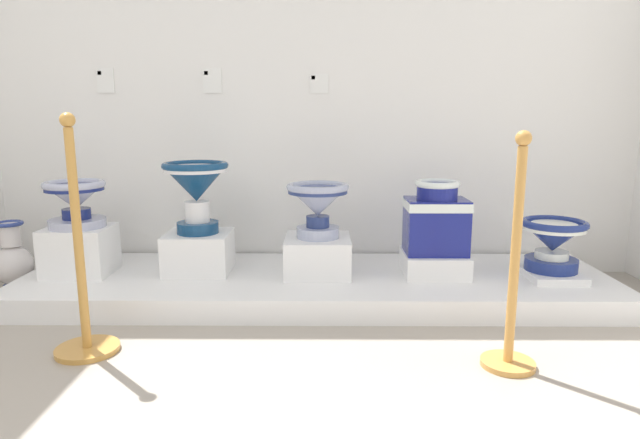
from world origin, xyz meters
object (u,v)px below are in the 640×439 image
Objects in this scene: plinth_block_squat_floral at (80,250)px; plinth_block_tall_cobalt at (318,255)px; info_placard_third at (319,83)px; stanchion_post_near_left at (82,289)px; antique_toilet_broad_patterned at (196,185)px; antique_toilet_squat_floral at (75,199)px; plinth_block_broad_patterned at (199,252)px; stanchion_post_near_right at (513,293)px; plinth_block_rightmost at (550,273)px; antique_toilet_tall_cobalt at (318,202)px; antique_toilet_rightmost at (553,239)px; info_placard_first at (105,80)px; decorative_vase_spare at (13,261)px; info_placard_second at (212,80)px; plinth_block_central_ornate at (434,263)px; antique_toilet_central_ornate at (436,217)px.

plinth_block_tall_cobalt is at bearing 0.63° from plinth_block_squat_floral.
info_placard_third is 1.90m from stanchion_post_near_left.
antique_toilet_broad_patterned is 0.39× the size of stanchion_post_near_left.
antique_toilet_broad_patterned reaches higher than plinth_block_tall_cobalt.
antique_toilet_squat_floral reaches higher than plinth_block_broad_patterned.
plinth_block_rightmost is at bearing 58.54° from stanchion_post_near_right.
stanchion_post_near_left is (-1.03, -0.80, -0.26)m from antique_toilet_tall_cobalt.
antique_toilet_rightmost is at bearing 17.06° from stanchion_post_near_left.
info_placard_first reaches higher than plinth_block_broad_patterned.
antique_toilet_broad_patterned is 0.71m from antique_toilet_tall_cobalt.
stanchion_post_near_right is (0.82, -0.92, -0.23)m from antique_toilet_tall_cobalt.
plinth_block_rightmost is (1.34, -0.07, -0.40)m from antique_toilet_tall_cobalt.
decorative_vase_spare is at bearing 166.94° from antique_toilet_squat_floral.
info_placard_first is at bearing 145.96° from antique_toilet_broad_patterned.
antique_toilet_rightmost reaches higher than plinth_block_rightmost.
antique_toilet_squat_floral is at bearing -13.06° from decorative_vase_spare.
antique_toilet_broad_patterned is 2.66× the size of info_placard_second.
antique_toilet_rightmost is 1.00m from stanchion_post_near_right.
info_placard_third reaches higher than plinth_block_central_ornate.
antique_toilet_rightmost is (2.05, -0.10, 0.11)m from plinth_block_broad_patterned.
stanchion_post_near_left reaches higher than antique_toilet_tall_cobalt.
plinth_block_rightmost is at bearing -2.91° from plinth_block_tall_cobalt.
antique_toilet_rightmost is 1.70m from info_placard_third.
antique_toilet_rightmost is at bearing -1.10° from antique_toilet_squat_floral.
decorative_vase_spare is (-1.18, -0.38, -1.09)m from info_placard_second.
stanchion_post_near_left is (0.34, -1.27, -0.97)m from info_placard_first.
plinth_block_broad_patterned is 0.99× the size of plinth_block_rightmost.
antique_toilet_broad_patterned is at bearing -93.45° from info_placard_second.
plinth_block_central_ornate is 1.89m from stanchion_post_near_left.
decorative_vase_spare reaches higher than plinth_block_broad_patterned.
antique_toilet_squat_floral is 0.94× the size of antique_toilet_tall_cobalt.
antique_toilet_broad_patterned reaches higher than decorative_vase_spare.
stanchion_post_near_right is at bearing -43.07° from info_placard_second.
info_placard_first is (-0.66, 0.44, 0.62)m from antique_toilet_broad_patterned.
plinth_block_squat_floral is 0.34× the size of stanchion_post_near_left.
info_placard_second reaches higher than stanchion_post_near_left.
stanchion_post_near_left is at bearing -111.34° from antique_toilet_broad_patterned.
antique_toilet_broad_patterned is 0.98× the size of antique_toilet_central_ornate.
info_placard_first is at bearing 168.62° from plinth_block_rightmost.
antique_toilet_tall_cobalt is 1.33m from stanchion_post_near_left.
plinth_block_squat_floral is 0.93× the size of plinth_block_tall_cobalt.
plinth_block_central_ornate is (0.68, -0.01, -0.04)m from plinth_block_tall_cobalt.
info_placard_second is at bearing 34.59° from antique_toilet_squat_floral.
info_placard_third is 0.12× the size of stanchion_post_near_right.
decorative_vase_spare is at bearing -142.13° from info_placard_first.
plinth_block_squat_floral is 0.31m from antique_toilet_squat_floral.
plinth_block_squat_floral is 1.11m from info_placard_first.
stanchion_post_near_left is (-1.03, -1.27, -0.95)m from info_placard_third.
info_placard_second is at bearing 164.91° from antique_toilet_rightmost.
antique_toilet_squat_floral is 0.93× the size of antique_toilet_rightmost.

